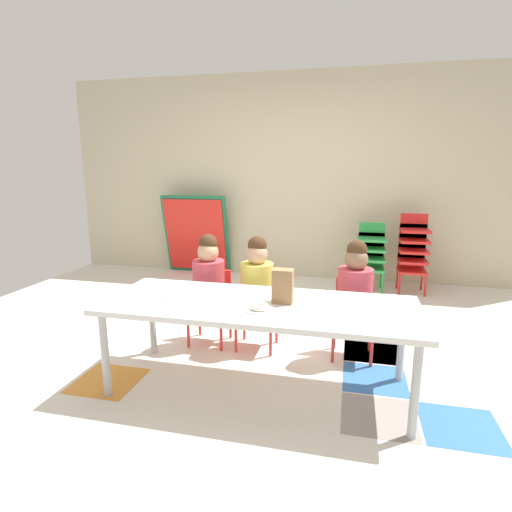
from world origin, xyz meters
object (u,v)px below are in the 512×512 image
(paper_plate_near_edge, at_px, (259,310))
(donut_powdered_on_plate, at_px, (259,307))
(kid_chair_red_stack, at_px, (413,249))
(paper_plate_center_table, at_px, (172,295))
(craft_table, at_px, (259,309))
(kid_chair_green_stack, at_px, (371,252))
(seated_child_far_right, at_px, (355,288))
(seated_child_near_camera, at_px, (209,279))
(paper_bag_brown, at_px, (283,286))
(folded_activity_table, at_px, (196,235))
(seated_child_middle_seat, at_px, (257,282))

(paper_plate_near_edge, relative_size, donut_powdered_on_plate, 1.53)
(kid_chair_red_stack, bearing_deg, paper_plate_center_table, -127.03)
(craft_table, bearing_deg, kid_chair_green_stack, 72.23)
(kid_chair_red_stack, bearing_deg, seated_child_far_right, -109.33)
(seated_child_near_camera, distance_m, seated_child_far_right, 1.16)
(kid_chair_green_stack, bearing_deg, craft_table, -107.77)
(seated_child_far_right, bearing_deg, kid_chair_red_stack, 70.67)
(craft_table, relative_size, kid_chair_green_stack, 2.52)
(seated_child_far_right, height_order, kid_chair_red_stack, seated_child_far_right)
(seated_child_near_camera, bearing_deg, kid_chair_green_stack, 54.51)
(kid_chair_red_stack, bearing_deg, paper_plate_near_edge, -115.05)
(craft_table, height_order, paper_bag_brown, paper_bag_brown)
(seated_child_near_camera, relative_size, kid_chair_green_stack, 1.15)
(kid_chair_green_stack, bearing_deg, kid_chair_red_stack, 0.04)
(kid_chair_red_stack, distance_m, donut_powdered_on_plate, 2.93)
(kid_chair_green_stack, distance_m, donut_powdered_on_plate, 2.77)
(seated_child_near_camera, bearing_deg, kid_chair_red_stack, 46.22)
(seated_child_near_camera, height_order, folded_activity_table, folded_activity_table)
(kid_chair_green_stack, distance_m, paper_plate_near_edge, 2.76)
(folded_activity_table, bearing_deg, kid_chair_red_stack, -5.05)
(paper_bag_brown, distance_m, paper_plate_center_table, 0.76)
(kid_chair_green_stack, bearing_deg, seated_child_far_right, -96.03)
(folded_activity_table, height_order, donut_powdered_on_plate, folded_activity_table)
(folded_activity_table, relative_size, paper_plate_near_edge, 6.04)
(kid_chair_green_stack, xyz_separation_m, paper_plate_center_table, (-1.41, -2.49, 0.14))
(seated_child_middle_seat, distance_m, donut_powdered_on_plate, 0.77)
(seated_child_far_right, xyz_separation_m, paper_bag_brown, (-0.46, -0.57, 0.15))
(kid_chair_red_stack, bearing_deg, kid_chair_green_stack, -179.96)
(kid_chair_red_stack, xyz_separation_m, paper_plate_near_edge, (-1.24, -2.65, 0.08))
(craft_table, relative_size, donut_powdered_on_plate, 17.17)
(seated_child_middle_seat, distance_m, paper_bag_brown, 0.66)
(seated_child_far_right, height_order, paper_plate_center_table, seated_child_far_right)
(paper_bag_brown, bearing_deg, seated_child_far_right, 51.26)
(seated_child_middle_seat, xyz_separation_m, paper_plate_near_edge, (0.19, -0.74, 0.05))
(paper_plate_near_edge, bearing_deg, kid_chair_red_stack, 64.95)
(seated_child_near_camera, xyz_separation_m, seated_child_far_right, (1.16, 0.00, 0.00))
(paper_plate_center_table, bearing_deg, kid_chair_green_stack, 60.45)
(kid_chair_red_stack, xyz_separation_m, folded_activity_table, (-2.79, 0.25, 0.02))
(paper_plate_near_edge, bearing_deg, craft_table, 104.25)
(craft_table, xyz_separation_m, seated_child_near_camera, (-0.55, 0.61, 0.00))
(seated_child_middle_seat, distance_m, folded_activity_table, 2.55)
(kid_chair_red_stack, bearing_deg, folded_activity_table, 174.95)
(kid_chair_green_stack, distance_m, kid_chair_red_stack, 0.47)
(kid_chair_red_stack, xyz_separation_m, paper_bag_brown, (-1.13, -2.48, 0.19))
(paper_plate_center_table, height_order, donut_powdered_on_plate, donut_powdered_on_plate)
(seated_child_far_right, relative_size, paper_plate_center_table, 5.10)
(paper_bag_brown, xyz_separation_m, paper_plate_center_table, (-0.76, -0.02, -0.11))
(seated_child_middle_seat, xyz_separation_m, folded_activity_table, (-1.36, 2.15, -0.02))
(paper_plate_near_edge, distance_m, donut_powdered_on_plate, 0.02)
(seated_child_middle_seat, relative_size, seated_child_far_right, 1.00)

